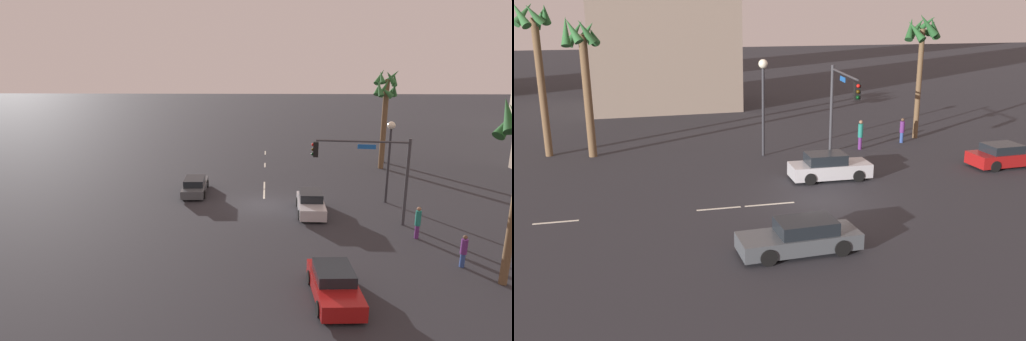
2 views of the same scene
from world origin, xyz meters
TOP-DOWN VIEW (x-y plane):
  - ground_plane at (0.00, 0.00)m, footprint 220.00×220.00m
  - lane_stripe_0 at (-18.00, 0.00)m, footprint 1.99×0.14m
  - lane_stripe_1 at (-12.09, 0.00)m, footprint 1.90×0.14m
  - lane_stripe_2 at (-4.96, 0.00)m, footprint 2.06×0.14m
  - lane_stripe_3 at (-2.54, 0.00)m, footprint 2.40×0.14m
  - car_0 at (-2.67, -5.42)m, footprint 4.70×1.98m
  - car_1 at (1.54, 3.21)m, footprint 4.35×1.89m
  - car_2 at (12.35, 3.16)m, footprint 4.26×2.10m
  - traffic_signal at (3.41, 6.69)m, footprint 0.93×5.96m
  - streetlamp at (-0.75, 8.93)m, footprint 0.56×0.56m
  - pedestrian_0 at (9.29, 10.06)m, footprint 0.42×0.42m
  - pedestrian_1 at (5.77, 8.98)m, footprint 0.41×0.41m
  - palm_tree_0 at (-13.91, 12.06)m, footprint 2.38×2.78m
  - palm_tree_2 at (-11.26, 11.27)m, footprint 2.23×2.58m

SIDE VIEW (x-z plane):
  - ground_plane at x=0.00m, z-range 0.00..0.00m
  - lane_stripe_0 at x=-18.00m, z-range 0.00..0.01m
  - lane_stripe_1 at x=-12.09m, z-range 0.00..0.01m
  - lane_stripe_2 at x=-4.96m, z-range 0.00..0.01m
  - lane_stripe_3 at x=-2.54m, z-range 0.00..0.01m
  - car_0 at x=-2.67m, z-range -0.04..1.24m
  - car_2 at x=12.35m, z-range -0.04..1.31m
  - car_1 at x=1.54m, z-range -0.06..1.38m
  - pedestrian_0 at x=9.29m, z-range 0.05..1.76m
  - pedestrian_1 at x=5.77m, z-range 0.07..2.01m
  - traffic_signal at x=3.41m, z-range 1.07..6.61m
  - streetlamp at x=-0.75m, z-range 1.21..7.19m
  - palm_tree_2 at x=-11.26m, z-range 1.79..10.35m
  - palm_tree_0 at x=-13.91m, z-range 2.00..11.46m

